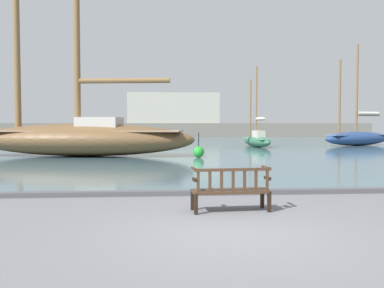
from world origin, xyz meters
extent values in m
plane|color=slate|center=(0.00, 0.00, 0.00)|extent=(160.00, 160.00, 0.00)
cube|color=#476670|center=(0.00, 44.00, 0.04)|extent=(100.00, 80.00, 0.08)
cube|color=#4C4C50|center=(0.00, 3.85, 0.06)|extent=(40.00, 0.30, 0.12)
cube|color=black|center=(-0.46, 1.97, 0.21)|extent=(0.08, 0.08, 0.42)
cube|color=black|center=(1.06, 2.09, 0.21)|extent=(0.08, 0.08, 0.42)
cube|color=black|center=(-0.43, 1.52, 0.21)|extent=(0.08, 0.08, 0.42)
cube|color=black|center=(1.10, 1.64, 0.21)|extent=(0.08, 0.08, 0.42)
cube|color=#422D1E|center=(0.32, 1.80, 0.42)|extent=(1.64, 0.65, 0.06)
cube|color=#422D1E|center=(0.34, 1.58, 0.89)|extent=(1.60, 0.18, 0.06)
cube|color=#422D1E|center=(-0.38, 1.53, 0.66)|extent=(0.06, 0.04, 0.41)
cube|color=#422D1E|center=(-0.14, 1.54, 0.66)|extent=(0.06, 0.04, 0.41)
cube|color=#422D1E|center=(0.10, 1.56, 0.66)|extent=(0.06, 0.04, 0.41)
cube|color=#422D1E|center=(0.34, 1.58, 0.66)|extent=(0.06, 0.04, 0.41)
cube|color=#422D1E|center=(0.58, 1.60, 0.66)|extent=(0.06, 0.04, 0.41)
cube|color=#422D1E|center=(0.81, 1.62, 0.66)|extent=(0.06, 0.04, 0.41)
cube|color=#422D1E|center=(1.05, 1.64, 0.66)|extent=(0.06, 0.04, 0.41)
cube|color=black|center=(-0.44, 1.65, 0.69)|extent=(0.08, 0.30, 0.06)
cube|color=#422D1E|center=(-0.45, 1.74, 0.90)|extent=(0.10, 0.47, 0.04)
cube|color=black|center=(1.09, 1.77, 0.69)|extent=(0.08, 0.30, 0.06)
cube|color=#422D1E|center=(1.09, 1.86, 0.90)|extent=(0.10, 0.47, 0.04)
ellipsoid|color=brown|center=(-5.15, 16.16, 0.95)|extent=(12.26, 5.15, 1.73)
cube|color=#997A5B|center=(-5.15, 16.16, 1.42)|extent=(10.73, 4.09, 0.08)
cube|color=beige|center=(-4.27, 16.03, 1.80)|extent=(2.41, 2.19, 0.68)
cylinder|color=brown|center=(-5.45, 16.20, 8.27)|extent=(0.34, 0.34, 13.62)
cylinder|color=brown|center=(-3.01, 15.84, 4.06)|extent=(4.92, 1.00, 0.27)
cylinder|color=brown|center=(-8.68, 16.69, 7.09)|extent=(0.34, 0.34, 11.26)
ellipsoid|color=navy|center=(14.32, 25.24, 0.62)|extent=(6.49, 3.73, 1.08)
cube|color=#516B9E|center=(14.32, 25.24, 0.92)|extent=(5.64, 3.08, 0.08)
cylinder|color=brown|center=(14.17, 25.19, 4.43)|extent=(0.17, 0.17, 6.94)
cylinder|color=brown|center=(15.30, 25.60, 2.46)|extent=(2.31, 0.95, 0.13)
cylinder|color=silver|center=(15.30, 25.60, 2.59)|extent=(2.13, 0.99, 0.27)
cylinder|color=brown|center=(12.54, 24.60, 3.80)|extent=(0.17, 0.17, 5.68)
ellipsoid|color=#2D6647|center=(6.09, 24.20, 0.47)|extent=(1.62, 5.10, 0.78)
cube|color=#5B9375|center=(6.09, 24.20, 0.69)|extent=(1.29, 4.47, 0.08)
cube|color=beige|center=(6.12, 23.83, 1.00)|extent=(0.74, 1.34, 0.55)
cylinder|color=brown|center=(6.07, 24.33, 3.37)|extent=(0.11, 0.11, 5.28)
cylinder|color=brown|center=(6.17, 23.41, 2.07)|extent=(0.28, 1.84, 0.09)
cylinder|color=silver|center=(6.17, 23.41, 2.16)|extent=(0.35, 1.66, 0.18)
cylinder|color=brown|center=(5.93, 25.70, 2.94)|extent=(0.11, 0.11, 4.43)
sphere|color=green|center=(0.86, 14.61, 0.37)|extent=(0.58, 0.58, 0.58)
cylinder|color=#2D2D33|center=(0.86, 14.61, 1.01)|extent=(0.06, 0.06, 0.70)
cube|color=slate|center=(0.00, 47.50, 0.92)|extent=(52.74, 2.40, 1.83)
cube|color=#B7B2A3|center=(0.73, 47.50, 3.75)|extent=(11.57, 2.00, 3.84)
camera|label=1|loc=(-1.17, -6.93, 1.83)|focal=40.00mm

